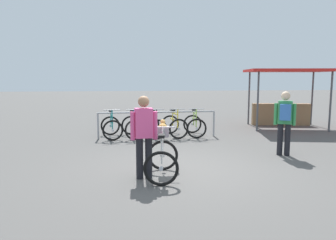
% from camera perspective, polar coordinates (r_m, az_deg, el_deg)
% --- Properties ---
extents(ground_plane, '(80.00, 80.00, 0.00)m').
position_cam_1_polar(ground_plane, '(7.18, 2.75, -8.58)').
color(ground_plane, '#514F4C').
extents(bike_rack_rail, '(3.91, 0.14, 0.88)m').
position_cam_1_polar(bike_rack_rail, '(10.65, -1.89, 0.51)').
color(bike_rack_rail, '#99999E').
rests_on(bike_rack_rail, ground).
extents(racked_bike_teal, '(0.80, 1.17, 0.97)m').
position_cam_1_polar(racked_bike_teal, '(10.82, -9.94, -1.19)').
color(racked_bike_teal, black).
rests_on(racked_bike_teal, ground).
extents(racked_bike_blue, '(0.79, 1.17, 0.97)m').
position_cam_1_polar(racked_bike_blue, '(10.82, -6.23, -1.12)').
color(racked_bike_blue, black).
rests_on(racked_bike_blue, ground).
extents(racked_bike_black, '(0.83, 1.20, 0.97)m').
position_cam_1_polar(racked_bike_black, '(10.86, -2.54, -1.05)').
color(racked_bike_black, black).
rests_on(racked_bike_black, ground).
extents(racked_bike_yellow, '(0.82, 1.20, 0.98)m').
position_cam_1_polar(racked_bike_yellow, '(10.95, 1.11, -0.97)').
color(racked_bike_yellow, black).
rests_on(racked_bike_yellow, ground).
extents(racked_bike_lime, '(0.72, 1.12, 0.97)m').
position_cam_1_polar(racked_bike_lime, '(11.08, 4.68, -0.89)').
color(racked_bike_lime, black).
rests_on(racked_bike_lime, ground).
extents(featured_bicycle, '(0.80, 1.24, 1.09)m').
position_cam_1_polar(featured_bicycle, '(6.57, -1.04, -5.72)').
color(featured_bicycle, black).
rests_on(featured_bicycle, ground).
extents(person_with_featured_bike, '(0.53, 0.23, 1.64)m').
position_cam_1_polar(person_with_featured_bike, '(6.33, -4.26, -2.35)').
color(person_with_featured_bike, black).
rests_on(person_with_featured_bike, ground).
extents(pedestrian_with_backpack, '(0.49, 0.43, 1.64)m').
position_cam_1_polar(pedestrian_with_backpack, '(8.69, 19.89, 0.13)').
color(pedestrian_with_backpack, black).
rests_on(pedestrian_with_backpack, ground).
extents(market_stall, '(3.48, 2.84, 2.30)m').
position_cam_1_polar(market_stall, '(13.85, 19.86, 4.65)').
color(market_stall, '#4C4C51').
rests_on(market_stall, ground).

